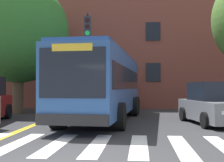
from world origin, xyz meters
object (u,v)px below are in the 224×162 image
at_px(car_navy_behind_bus, 125,97).
at_px(street_tree_curbside_small, 18,32).
at_px(city_bus, 105,84).
at_px(car_grey_far_lane, 213,105).
at_px(traffic_light_overhead, 88,48).

height_order(car_navy_behind_bus, street_tree_curbside_small, street_tree_curbside_small).
bearing_deg(street_tree_curbside_small, car_navy_behind_bus, 36.75).
relative_size(city_bus, car_navy_behind_bus, 2.50).
relative_size(car_grey_far_lane, street_tree_curbside_small, 0.55).
relative_size(car_navy_behind_bus, traffic_light_overhead, 0.82).
bearing_deg(street_tree_curbside_small, traffic_light_overhead, -29.64).
xyz_separation_m(car_navy_behind_bus, street_tree_curbside_small, (-6.71, -5.01, 4.30)).
distance_m(car_grey_far_lane, car_navy_behind_bus, 11.09).
height_order(city_bus, street_tree_curbside_small, street_tree_curbside_small).
relative_size(car_navy_behind_bus, street_tree_curbside_small, 0.53).
bearing_deg(car_navy_behind_bus, city_bus, -95.57).
xyz_separation_m(city_bus, car_navy_behind_bus, (0.88, 8.99, -0.94)).
height_order(car_grey_far_lane, car_navy_behind_bus, car_navy_behind_bus).
bearing_deg(traffic_light_overhead, street_tree_curbside_small, 150.36).
bearing_deg(city_bus, street_tree_curbside_small, 145.70).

